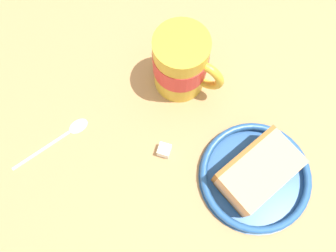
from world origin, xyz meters
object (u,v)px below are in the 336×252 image
teaspoon (66,133)px  tea_mug (181,63)px  cake_slice (258,172)px  sugar_cube (164,150)px  small_plate (255,176)px

teaspoon → tea_mug: bearing=-152.2°
teaspoon → cake_slice: bearing=167.5°
cake_slice → sugar_cube: cake_slice is taller
cake_slice → tea_mug: (10.16, -14.77, 2.43)cm
small_plate → tea_mug: (10.33, -14.97, 4.69)cm
small_plate → cake_slice: (0.17, -0.20, 2.26)cm
sugar_cube → cake_slice: bearing=164.8°
cake_slice → teaspoon: bearing=-12.5°
cake_slice → teaspoon: size_ratio=1.13×
sugar_cube → small_plate: bearing=164.1°
small_plate → sugar_cube: sugar_cube is taller
cake_slice → tea_mug: bearing=-55.5°
cake_slice → sugar_cube: (12.45, -3.39, -2.21)cm
teaspoon → sugar_cube: size_ratio=6.17×
cake_slice → tea_mug: size_ratio=1.14×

